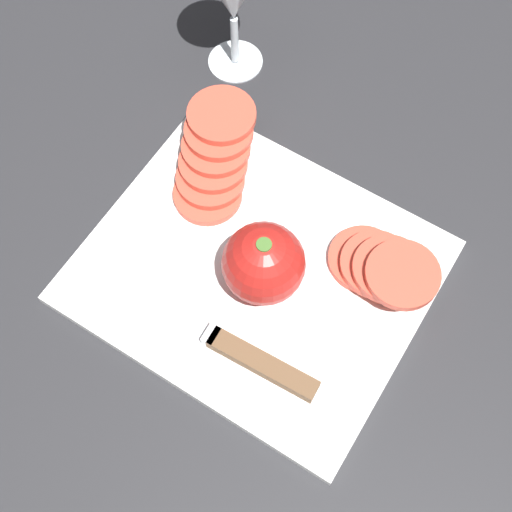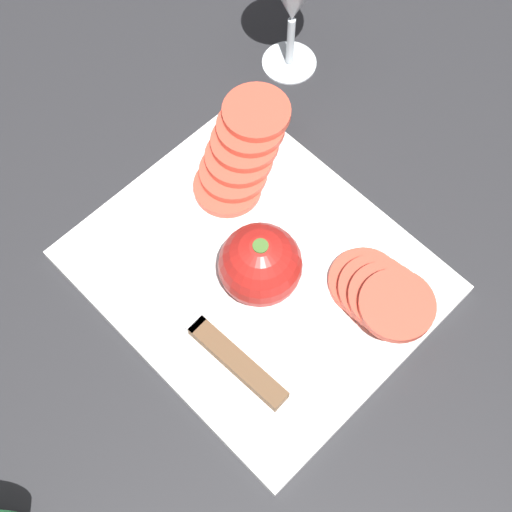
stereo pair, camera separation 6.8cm
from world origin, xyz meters
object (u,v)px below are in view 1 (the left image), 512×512
whole_tomato (264,263)px  tomato_slice_stack_far (383,267)px  tomato_slice_stack_near (215,155)px  knife (238,351)px

whole_tomato → tomato_slice_stack_far: bearing=-144.6°
whole_tomato → tomato_slice_stack_near: bearing=-36.6°
knife → tomato_slice_stack_near: tomato_slice_stack_near is taller
knife → tomato_slice_stack_near: size_ratio=1.89×
whole_tomato → tomato_slice_stack_far: (-0.09, -0.07, -0.02)m
tomato_slice_stack_near → tomato_slice_stack_far: size_ratio=1.22×
whole_tomato → tomato_slice_stack_near: size_ratio=0.59×
tomato_slice_stack_near → tomato_slice_stack_far: (-0.20, 0.02, -0.01)m
tomato_slice_stack_far → tomato_slice_stack_near: bearing=-4.5°
knife → tomato_slice_stack_far: bearing=-120.4°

